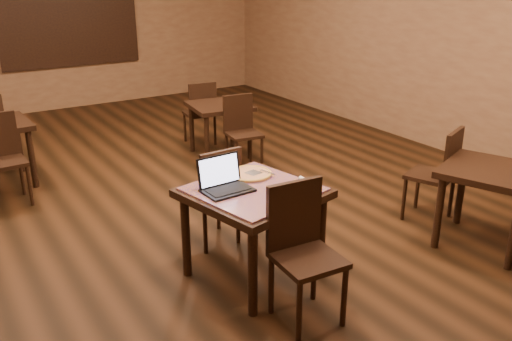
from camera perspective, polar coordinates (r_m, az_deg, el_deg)
ground at (r=5.59m, az=-9.38°, el=-4.51°), size 10.00×10.00×0.00m
wall_back at (r=9.92m, az=-22.03°, el=14.34°), size 8.00×0.02×3.00m
wall_right at (r=7.60m, az=19.41°, el=13.13°), size 0.02×10.00×3.00m
mural at (r=9.98m, az=-19.14°, el=15.02°), size 2.34×0.05×1.64m
tiled_table at (r=4.19m, az=-0.28°, el=-3.18°), size 1.09×1.09×0.76m
chair_main_near at (r=3.79m, az=4.83°, el=-7.73°), size 0.46×0.46×0.99m
chair_main_far at (r=4.74m, az=-4.25°, el=-2.18°), size 0.41×0.41×0.92m
laptop at (r=4.12m, az=-3.44°, el=-1.13°), size 0.38×0.30×0.25m
plate at (r=4.12m, az=3.65°, el=-1.96°), size 0.23×0.23×0.01m
pizza_slice at (r=4.12m, az=3.65°, el=-1.76°), size 0.27×0.27×0.02m
pizza_pan at (r=4.40m, az=-0.63°, el=-0.50°), size 0.35×0.35×0.01m
pizza_whole at (r=4.39m, az=-0.63°, el=-0.32°), size 0.35×0.35×0.02m
spatula at (r=4.38m, az=-0.27°, el=-0.24°), size 0.17×0.28×0.01m
napkin_roll at (r=4.25m, az=5.30°, el=-1.14°), size 0.05×0.17×0.04m
other_table_a at (r=7.07m, az=-3.83°, el=6.08°), size 0.83×0.83×0.69m
other_table_a_chair_near at (r=6.66m, az=-1.57°, el=4.57°), size 0.43×0.43×0.89m
other_table_a_chair_far at (r=7.53m, az=-5.82°, el=6.38°), size 0.43×0.43×0.89m
other_table_b_chair_near at (r=6.21m, az=-25.23°, el=1.62°), size 0.42×0.42×0.95m
other_table_c at (r=5.12m, az=23.40°, el=-1.09°), size 1.00×1.00×0.73m
other_table_c_chair_far at (r=5.47m, az=18.79°, el=0.05°), size 0.52×0.52×0.94m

